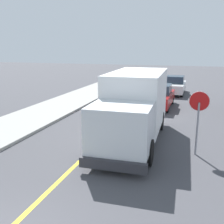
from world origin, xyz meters
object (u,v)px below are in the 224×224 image
box_truck (135,104)px  stop_sign (199,111)px  parked_car_near (159,97)px  parked_car_mid (175,85)px

box_truck → stop_sign: box_truck is taller
parked_car_near → parked_car_mid: size_ratio=1.00×
parked_car_near → stop_sign: bearing=-72.4°
box_truck → parked_car_mid: size_ratio=1.64×
parked_car_mid → stop_sign: 14.76m
parked_car_near → parked_car_mid: bearing=84.2°
parked_car_mid → stop_sign: size_ratio=1.67×
stop_sign → box_truck: bearing=161.8°
parked_car_mid → stop_sign: (2.05, -14.58, 1.06)m
parked_car_near → stop_sign: 8.89m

